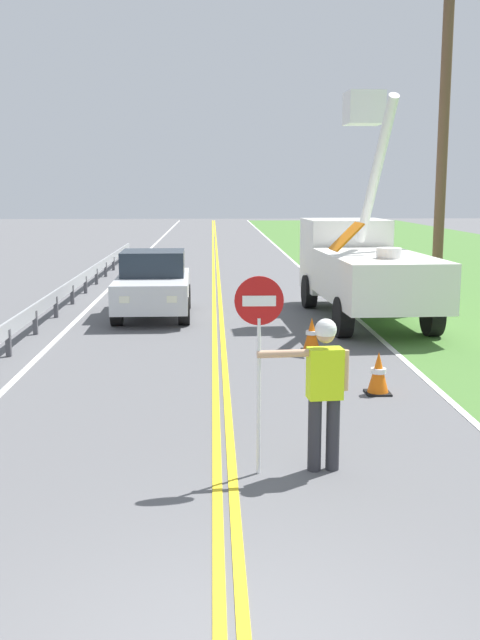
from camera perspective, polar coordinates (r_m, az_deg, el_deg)
The scene contains 12 objects.
centerline_yellow_left at distance 24.79m, azimuth -2.01°, elevation 2.36°, with size 0.11×110.00×0.01m, color yellow.
centerline_yellow_right at distance 24.79m, azimuth -1.60°, elevation 2.37°, with size 0.11×110.00×0.01m, color yellow.
edge_line_right at distance 25.07m, azimuth 6.46°, elevation 2.39°, with size 0.12×110.00×0.01m, color silver.
edge_line_left at distance 25.03m, azimuth -10.08°, elevation 2.29°, with size 0.12×110.00×0.01m, color silver.
flagger_worker at distance 8.76m, azimuth 6.43°, elevation -4.94°, with size 1.08×0.28×1.83m.
stop_sign_paddle at distance 8.46m, azimuth 1.46°, elevation -0.81°, with size 0.56×0.04×2.33m.
utility_bucket_truck at distance 19.41m, azimuth 9.28°, elevation 4.33°, with size 2.67×6.91×5.69m.
oncoming_sedan_nearest at distance 19.59m, azimuth -6.67°, elevation 2.71°, with size 1.99×4.14×1.70m.
utility_pole_near at distance 20.74m, azimuth 15.28°, elevation 13.48°, with size 1.80×0.28×8.99m.
traffic_cone_lead at distance 12.33m, azimuth 10.54°, elevation -4.06°, with size 0.40×0.40×0.70m.
traffic_cone_mid at distance 15.37m, azimuth 5.51°, elevation -1.15°, with size 0.40×0.40×0.70m.
guardrail_left_shoulder at distance 20.96m, azimuth -13.31°, elevation 2.12°, with size 0.10×32.00×0.71m.
Camera 1 is at (-0.13, -4.57, 3.29)m, focal length 41.81 mm.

